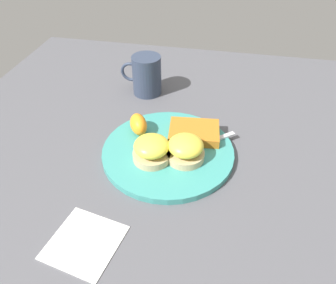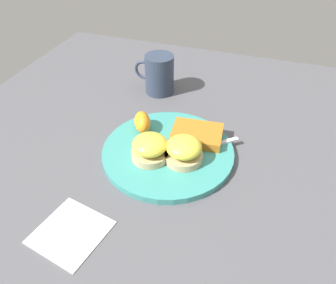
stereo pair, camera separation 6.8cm
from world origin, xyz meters
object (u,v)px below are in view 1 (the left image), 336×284
(sandwich_benedict_right, at_px, (186,149))
(orange_wedge, at_px, (138,124))
(cup, at_px, (146,75))
(hashbrown_patty, at_px, (194,132))
(fork, at_px, (185,150))
(sandwich_benedict_left, at_px, (152,149))

(sandwich_benedict_right, bearing_deg, orange_wedge, -29.14)
(orange_wedge, distance_m, cup, 0.20)
(orange_wedge, relative_size, cup, 0.55)
(hashbrown_patty, bearing_deg, fork, 78.54)
(sandwich_benedict_left, height_order, fork, sandwich_benedict_left)
(sandwich_benedict_left, xyz_separation_m, cup, (0.08, -0.27, 0.01))
(sandwich_benedict_right, distance_m, hashbrown_patty, 0.08)
(hashbrown_patty, relative_size, orange_wedge, 1.82)
(sandwich_benedict_right, height_order, hashbrown_patty, sandwich_benedict_right)
(fork, height_order, cup, cup)
(orange_wedge, xyz_separation_m, cup, (0.03, -0.19, 0.02))
(sandwich_benedict_left, xyz_separation_m, orange_wedge, (0.05, -0.08, -0.00))
(fork, bearing_deg, cup, -58.90)
(hashbrown_patty, height_order, fork, hashbrown_patty)
(sandwich_benedict_right, xyz_separation_m, hashbrown_patty, (-0.01, -0.08, -0.01))
(orange_wedge, bearing_deg, sandwich_benedict_right, 150.86)
(hashbrown_patty, distance_m, orange_wedge, 0.12)
(orange_wedge, bearing_deg, fork, 158.72)
(orange_wedge, bearing_deg, sandwich_benedict_left, 121.93)
(orange_wedge, xyz_separation_m, fork, (-0.11, 0.04, -0.02))
(sandwich_benedict_left, height_order, orange_wedge, sandwich_benedict_left)
(sandwich_benedict_right, xyz_separation_m, orange_wedge, (0.12, -0.07, -0.00))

